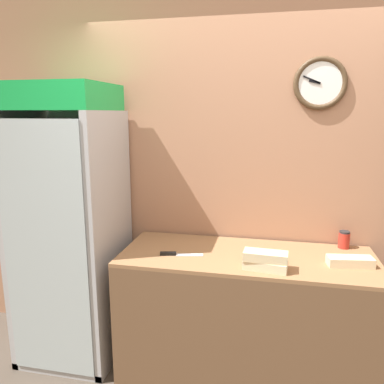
% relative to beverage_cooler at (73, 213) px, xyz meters
% --- Properties ---
extents(wall_back, '(5.20, 0.09, 2.70)m').
position_rel_beverage_cooler_xyz_m(wall_back, '(1.30, 0.34, 0.25)').
color(wall_back, '#AD7A5B').
rests_on(wall_back, ground_plane).
extents(prep_counter, '(1.70, 0.68, 0.90)m').
position_rel_beverage_cooler_xyz_m(prep_counter, '(1.30, -0.05, -0.65)').
color(prep_counter, brown).
rests_on(prep_counter, ground_plane).
extents(beverage_cooler, '(0.70, 0.67, 2.03)m').
position_rel_beverage_cooler_xyz_m(beverage_cooler, '(0.00, 0.00, 0.00)').
color(beverage_cooler, '#B2B7BC').
rests_on(beverage_cooler, ground_plane).
extents(sandwich_stack_bottom, '(0.28, 0.15, 0.06)m').
position_rel_beverage_cooler_xyz_m(sandwich_stack_bottom, '(1.43, -0.27, -0.17)').
color(sandwich_stack_bottom, beige).
rests_on(sandwich_stack_bottom, prep_counter).
extents(sandwich_stack_middle, '(0.27, 0.13, 0.06)m').
position_rel_beverage_cooler_xyz_m(sandwich_stack_middle, '(1.43, -0.27, -0.12)').
color(sandwich_stack_middle, beige).
rests_on(sandwich_stack_middle, sandwich_stack_bottom).
extents(sandwich_flat_left, '(0.29, 0.14, 0.06)m').
position_rel_beverage_cooler_xyz_m(sandwich_flat_left, '(1.94, -0.10, -0.17)').
color(sandwich_flat_left, beige).
rests_on(sandwich_flat_left, prep_counter).
extents(chefs_knife, '(0.29, 0.09, 0.02)m').
position_rel_beverage_cooler_xyz_m(chefs_knife, '(0.83, -0.16, -0.19)').
color(chefs_knife, silver).
rests_on(chefs_knife, prep_counter).
extents(condiment_jar, '(0.08, 0.08, 0.12)m').
position_rel_beverage_cooler_xyz_m(condiment_jar, '(1.96, 0.23, -0.14)').
color(condiment_jar, '#B72D23').
rests_on(condiment_jar, prep_counter).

